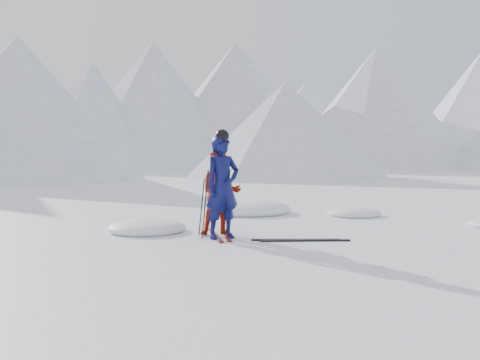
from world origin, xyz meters
TOP-DOWN VIEW (x-y plane):
  - ground at (0.00, 0.00)m, footprint 160.00×160.00m
  - mountain_range at (5.71, 35.31)m, footprint 106.15×62.94m
  - skier_blue at (-2.74, 0.04)m, footprint 0.78×0.55m
  - skier_red at (-2.62, 0.37)m, footprint 1.01×0.90m
  - pole_blue_left at (-3.04, 0.19)m, footprint 0.13×0.09m
  - pole_blue_right at (-2.49, 0.29)m, footprint 0.13×0.08m
  - pole_red_left at (-2.92, 0.62)m, footprint 0.12×0.09m
  - pole_red_right at (-2.32, 0.52)m, footprint 0.12×0.08m
  - ski_worn_left at (-2.74, 0.37)m, footprint 0.61×1.65m
  - ski_worn_right at (-2.50, 0.37)m, footprint 0.72×1.61m
  - ski_loose_a at (-1.62, -0.84)m, footprint 1.54×0.87m
  - ski_loose_b at (-1.52, -0.99)m, footprint 1.57×0.82m
  - snow_lumps at (-0.30, 2.46)m, footprint 8.55×6.91m

SIDE VIEW (x-z plane):
  - ground at x=0.00m, z-range 0.00..0.00m
  - snow_lumps at x=-0.30m, z-range -0.26..0.26m
  - ski_worn_left at x=-2.74m, z-range 0.00..0.03m
  - ski_worn_right at x=-2.50m, z-range 0.00..0.03m
  - ski_loose_a at x=-1.62m, z-range 0.00..0.03m
  - ski_loose_b at x=-1.52m, z-range 0.00..0.03m
  - pole_red_right at x=-2.32m, z-range 0.00..1.15m
  - pole_red_left at x=-2.92m, z-range 0.00..1.15m
  - pole_blue_left at x=-3.04m, z-range 0.00..1.34m
  - pole_blue_right at x=-2.49m, z-range 0.00..1.34m
  - skier_red at x=-2.62m, z-range 0.00..1.72m
  - skier_blue at x=-2.74m, z-range 0.00..2.01m
  - mountain_range at x=5.71m, z-range -1.04..14.49m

